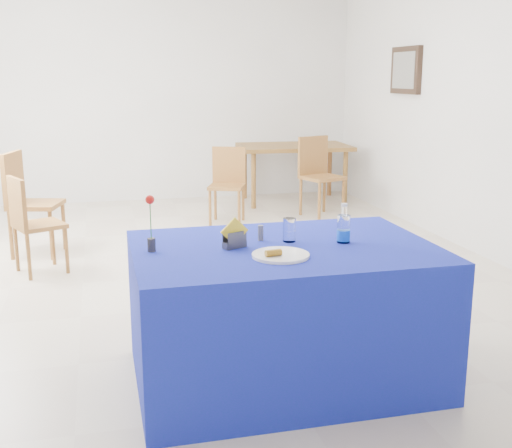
{
  "coord_description": "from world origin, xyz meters",
  "views": [
    {
      "loc": [
        -0.93,
        -5.16,
        1.65
      ],
      "look_at": [
        -0.18,
        -2.13,
        0.92
      ],
      "focal_mm": 45.0,
      "sensor_mm": 36.0,
      "label": 1
    }
  ],
  "objects_px": {
    "chair_win_b": "(26,196)",
    "plate": "(281,255)",
    "water_bottle": "(344,230)",
    "oak_table": "(294,151)",
    "chair_bg_left": "(228,179)",
    "chair_bg_right": "(318,170)",
    "blue_table": "(283,313)",
    "chair_win_a": "(30,218)"
  },
  "relations": [
    {
      "from": "chair_win_b",
      "to": "plate",
      "type": "bearing_deg",
      "value": -139.48
    },
    {
      "from": "water_bottle",
      "to": "oak_table",
      "type": "bearing_deg",
      "value": 75.85
    },
    {
      "from": "chair_bg_left",
      "to": "chair_bg_right",
      "type": "distance_m",
      "value": 1.12
    },
    {
      "from": "blue_table",
      "to": "oak_table",
      "type": "xyz_separation_m",
      "value": [
        1.56,
        4.88,
        0.3
      ]
    },
    {
      "from": "blue_table",
      "to": "water_bottle",
      "type": "distance_m",
      "value": 0.56
    },
    {
      "from": "oak_table",
      "to": "chair_win_b",
      "type": "distance_m",
      "value": 3.69
    },
    {
      "from": "chair_bg_left",
      "to": "plate",
      "type": "bearing_deg",
      "value": -77.07
    },
    {
      "from": "chair_win_b",
      "to": "oak_table",
      "type": "bearing_deg",
      "value": -44.33
    },
    {
      "from": "chair_win_a",
      "to": "water_bottle",
      "type": "bearing_deg",
      "value": -165.2
    },
    {
      "from": "chair_bg_right",
      "to": "plate",
      "type": "bearing_deg",
      "value": -130.61
    },
    {
      "from": "plate",
      "to": "chair_win_b",
      "type": "height_order",
      "value": "chair_win_b"
    },
    {
      "from": "oak_table",
      "to": "chair_win_b",
      "type": "xyz_separation_m",
      "value": [
        -3.17,
        -1.89,
        -0.12
      ]
    },
    {
      "from": "blue_table",
      "to": "oak_table",
      "type": "distance_m",
      "value": 5.13
    },
    {
      "from": "plate",
      "to": "oak_table",
      "type": "xyz_separation_m",
      "value": [
        1.64,
        5.08,
        -0.09
      ]
    },
    {
      "from": "plate",
      "to": "chair_win_b",
      "type": "bearing_deg",
      "value": 115.58
    },
    {
      "from": "plate",
      "to": "blue_table",
      "type": "bearing_deg",
      "value": 69.03
    },
    {
      "from": "plate",
      "to": "oak_table",
      "type": "relative_size",
      "value": 0.2
    },
    {
      "from": "chair_win_a",
      "to": "blue_table",
      "type": "bearing_deg",
      "value": -170.46
    },
    {
      "from": "oak_table",
      "to": "water_bottle",
      "type": "bearing_deg",
      "value": -104.15
    },
    {
      "from": "plate",
      "to": "chair_bg_right",
      "type": "relative_size",
      "value": 0.31
    },
    {
      "from": "water_bottle",
      "to": "chair_bg_left",
      "type": "distance_m",
      "value": 3.94
    },
    {
      "from": "water_bottle",
      "to": "chair_bg_right",
      "type": "bearing_deg",
      "value": 72.52
    },
    {
      "from": "chair_bg_left",
      "to": "chair_win_b",
      "type": "height_order",
      "value": "chair_win_b"
    },
    {
      "from": "blue_table",
      "to": "chair_bg_left",
      "type": "relative_size",
      "value": 1.88
    },
    {
      "from": "water_bottle",
      "to": "chair_win_b",
      "type": "bearing_deg",
      "value": 122.84
    },
    {
      "from": "chair_win_a",
      "to": "chair_win_b",
      "type": "xyz_separation_m",
      "value": [
        -0.09,
        0.65,
        0.08
      ]
    },
    {
      "from": "blue_table",
      "to": "water_bottle",
      "type": "bearing_deg",
      "value": -1.52
    },
    {
      "from": "blue_table",
      "to": "water_bottle",
      "type": "xyz_separation_m",
      "value": [
        0.33,
        -0.01,
        0.45
      ]
    },
    {
      "from": "chair_bg_right",
      "to": "chair_win_b",
      "type": "xyz_separation_m",
      "value": [
        -3.2,
        -1.02,
        0.01
      ]
    },
    {
      "from": "plate",
      "to": "oak_table",
      "type": "distance_m",
      "value": 5.34
    },
    {
      "from": "oak_table",
      "to": "chair_bg_left",
      "type": "relative_size",
      "value": 1.73
    },
    {
      "from": "plate",
      "to": "chair_bg_left",
      "type": "xyz_separation_m",
      "value": [
        0.56,
        4.11,
        -0.27
      ]
    },
    {
      "from": "oak_table",
      "to": "chair_bg_right",
      "type": "height_order",
      "value": "chair_bg_right"
    },
    {
      "from": "plate",
      "to": "chair_bg_left",
      "type": "bearing_deg",
      "value": 82.28
    },
    {
      "from": "water_bottle",
      "to": "chair_bg_right",
      "type": "distance_m",
      "value": 4.22
    },
    {
      "from": "chair_bg_right",
      "to": "chair_win_a",
      "type": "xyz_separation_m",
      "value": [
        -3.12,
        -1.66,
        -0.06
      ]
    },
    {
      "from": "plate",
      "to": "chair_win_b",
      "type": "xyz_separation_m",
      "value": [
        -1.53,
        3.19,
        -0.21
      ]
    },
    {
      "from": "chair_bg_right",
      "to": "chair_win_b",
      "type": "bearing_deg",
      "value": 178.7
    },
    {
      "from": "water_bottle",
      "to": "chair_bg_right",
      "type": "relative_size",
      "value": 0.23
    },
    {
      "from": "chair_bg_left",
      "to": "chair_bg_right",
      "type": "xyz_separation_m",
      "value": [
        1.12,
        0.1,
        0.05
      ]
    },
    {
      "from": "chair_bg_left",
      "to": "chair_win_a",
      "type": "distance_m",
      "value": 2.54
    },
    {
      "from": "water_bottle",
      "to": "chair_win_a",
      "type": "relative_size",
      "value": 0.26
    }
  ]
}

